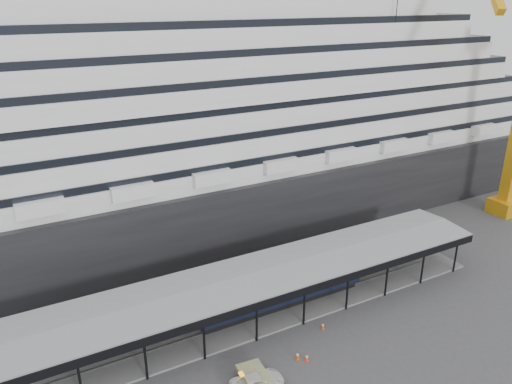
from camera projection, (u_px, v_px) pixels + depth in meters
ground at (285, 337)px, 51.92m from camera, size 200.00×200.00×0.00m
cruise_ship at (171, 106)px, 71.33m from camera, size 130.00×30.00×43.90m
platform_canopy at (262, 294)px, 55.13m from camera, size 56.00×9.18×5.30m
port_truck at (257, 382)px, 44.92m from camera, size 5.14×2.73×1.38m
pullman_carriage at (281, 287)px, 56.21m from camera, size 20.48×2.87×20.08m
traffic_cone_left at (298, 356)px, 48.60m from camera, size 0.42×0.42×0.81m
traffic_cone_mid at (307, 357)px, 48.40m from camera, size 0.51×0.51×0.76m
traffic_cone_right at (323, 326)px, 53.04m from camera, size 0.40×0.40×0.75m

